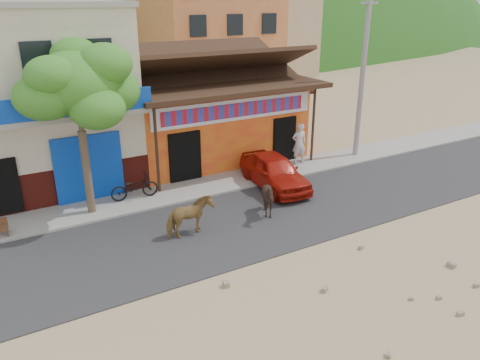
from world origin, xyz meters
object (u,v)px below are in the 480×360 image
object	(u,v)px
tree	(82,131)
red_car	(274,171)
cow_dark	(268,199)
scooter	(134,187)
pedestrian	(299,143)
utility_pole	(363,72)
cow_tan	(190,217)

from	to	relation	value
tree	red_car	bearing A→B (deg)	-9.26
cow_dark	tree	bearing A→B (deg)	-143.08
tree	red_car	size ratio (longest dim) A/B	1.49
cow_dark	red_car	world-z (taller)	red_car
red_car	scooter	size ratio (longest dim) A/B	2.23
scooter	tree	bearing A→B (deg)	104.67
pedestrian	utility_pole	bearing A→B (deg)	-176.59
tree	pedestrian	xyz separation A→B (m)	(9.59, 0.54, -2.05)
utility_pole	pedestrian	xyz separation A→B (m)	(-3.21, 0.34, -3.05)
utility_pole	red_car	bearing A→B (deg)	-166.55
cow_tan	cow_dark	bearing A→B (deg)	-98.20
utility_pole	cow_tan	distance (m)	11.48
cow_tan	scooter	size ratio (longest dim) A/B	0.86
tree	pedestrian	bearing A→B (deg)	3.22
cow_tan	pedestrian	distance (m)	8.14
cow_tan	scooter	world-z (taller)	cow_tan
cow_tan	scooter	distance (m)	3.67
scooter	cow_dark	bearing A→B (deg)	-130.76
tree	scooter	size ratio (longest dim) A/B	3.31
scooter	utility_pole	bearing A→B (deg)	-87.04
pedestrian	tree	bearing A→B (deg)	12.67
tree	cow_dark	xyz separation A→B (m)	(5.43, -3.30, -2.43)
cow_tan	cow_dark	world-z (taller)	same
red_car	pedestrian	distance (m)	3.03
utility_pole	cow_dark	distance (m)	8.85
cow_dark	red_car	bearing A→B (deg)	119.90
tree	pedestrian	size ratio (longest dim) A/B	3.16
tree	cow_tan	xyz separation A→B (m)	(2.41, -3.27, -2.43)
cow_dark	pedestrian	size ratio (longest dim) A/B	0.69
utility_pole	pedestrian	size ratio (longest dim) A/B	4.22
scooter	red_car	bearing A→B (deg)	-101.85
utility_pole	red_car	xyz separation A→B (m)	(-5.69, -1.36, -3.39)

